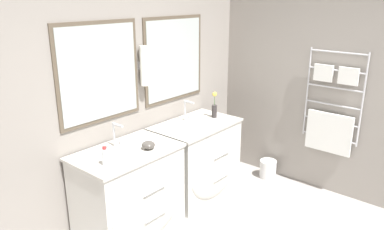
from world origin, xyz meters
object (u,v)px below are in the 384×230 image
(vanity_right, at_px, (199,159))
(amenity_bowl, at_px, (148,145))
(vanity_left, at_px, (131,193))
(toiletry_bottle, at_px, (105,156))
(waste_bin, at_px, (268,168))
(flower_vase, at_px, (214,107))

(vanity_right, height_order, amenity_bowl, amenity_bowl)
(vanity_left, height_order, toiletry_bottle, toiletry_bottle)
(toiletry_bottle, relative_size, waste_bin, 0.74)
(toiletry_bottle, height_order, amenity_bowl, toiletry_bottle)
(vanity_left, xyz_separation_m, flower_vase, (1.28, 0.02, 0.54))
(amenity_bowl, height_order, flower_vase, flower_vase)
(amenity_bowl, xyz_separation_m, waste_bin, (1.71, -0.32, -0.77))
(amenity_bowl, bearing_deg, vanity_right, 5.77)
(amenity_bowl, xyz_separation_m, flower_vase, (1.13, 0.10, 0.08))
(vanity_right, bearing_deg, flower_vase, 3.09)
(vanity_right, bearing_deg, toiletry_bottle, -177.31)
(vanity_left, bearing_deg, toiletry_bottle, -168.69)
(vanity_left, xyz_separation_m, amenity_bowl, (0.16, -0.08, 0.46))
(vanity_left, height_order, waste_bin, vanity_left)
(toiletry_bottle, height_order, flower_vase, flower_vase)
(vanity_right, xyz_separation_m, flower_vase, (0.30, 0.02, 0.54))
(vanity_right, height_order, waste_bin, vanity_right)
(flower_vase, bearing_deg, toiletry_bottle, -177.23)
(vanity_left, relative_size, amenity_bowl, 7.81)
(vanity_left, bearing_deg, amenity_bowl, -27.88)
(waste_bin, bearing_deg, vanity_left, 167.80)
(toiletry_bottle, height_order, waste_bin, toiletry_bottle)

